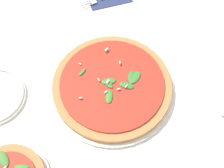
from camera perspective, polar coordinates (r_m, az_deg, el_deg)
name	(u,v)px	position (r m, az deg, el deg)	size (l,w,h in m)	color
ground_plane	(121,80)	(0.94, 1.63, 0.79)	(6.00, 6.00, 0.00)	silver
pizza_arugula_main	(112,86)	(0.91, 0.01, -0.39)	(0.37, 0.37, 0.05)	silver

